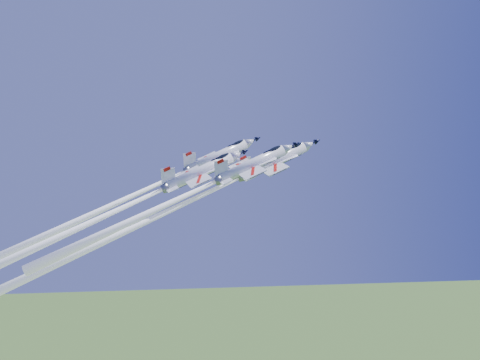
{
  "coord_description": "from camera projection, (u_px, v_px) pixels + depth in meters",
  "views": [
    {
      "loc": [
        -10.84,
        -100.58,
        110.73
      ],
      "look_at": [
        0.0,
        0.0,
        103.64
      ],
      "focal_mm": 40.0,
      "sensor_mm": 36.0,
      "label": 1
    }
  ],
  "objects": [
    {
      "name": "jet_slot",
      "position": [
        90.0,
        223.0,
        95.42
      ],
      "size": [
        49.08,
        17.01,
        46.28
      ],
      "rotation": [
        0.42,
        0.18,
        -1.35
      ],
      "color": "white"
    },
    {
      "name": "jet_right",
      "position": [
        177.0,
        200.0,
        92.66
      ],
      "size": [
        38.88,
        13.84,
        32.82
      ],
      "rotation": [
        0.42,
        0.18,
        -1.35
      ],
      "color": "white"
    },
    {
      "name": "jet_lead",
      "position": [
        147.0,
        221.0,
        97.51
      ],
      "size": [
        55.37,
        18.93,
        54.91
      ],
      "rotation": [
        0.42,
        0.18,
        -1.35
      ],
      "color": "white"
    },
    {
      "name": "jet_left",
      "position": [
        119.0,
        202.0,
        104.18
      ],
      "size": [
        47.91,
        16.58,
        45.36
      ],
      "rotation": [
        0.42,
        0.18,
        -1.35
      ],
      "color": "white"
    }
  ]
}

